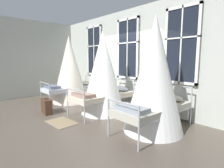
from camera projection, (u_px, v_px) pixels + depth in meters
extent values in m
plane|color=brown|center=(105.00, 111.00, 5.57)|extent=(19.10, 19.10, 0.00)
cube|color=#B2B7AD|center=(130.00, 59.00, 6.08)|extent=(7.87, 0.10, 3.28)
cube|color=#B2B7AD|center=(5.00, 59.00, 7.00)|extent=(0.10, 6.84, 3.28)
cube|color=black|center=(94.00, 51.00, 7.35)|extent=(0.94, 0.02, 2.00)
cube|color=silver|center=(95.00, 74.00, 7.48)|extent=(0.94, 0.06, 0.07)
cube|color=silver|center=(94.00, 27.00, 7.22)|extent=(0.94, 0.06, 0.07)
cube|color=silver|center=(88.00, 51.00, 7.67)|extent=(0.07, 0.06, 2.00)
cube|color=silver|center=(101.00, 50.00, 7.03)|extent=(0.07, 0.06, 2.00)
cube|color=silver|center=(94.00, 51.00, 7.35)|extent=(0.04, 0.06, 2.00)
cube|color=silver|center=(94.00, 46.00, 7.32)|extent=(0.94, 0.06, 0.04)
cube|color=black|center=(128.00, 49.00, 5.96)|extent=(0.94, 0.02, 2.00)
cube|color=silver|center=(127.00, 77.00, 6.09)|extent=(0.94, 0.06, 0.07)
cube|color=silver|center=(128.00, 19.00, 5.83)|extent=(0.94, 0.06, 0.07)
cube|color=silver|center=(119.00, 49.00, 6.28)|extent=(0.07, 0.06, 2.00)
cube|color=silver|center=(138.00, 48.00, 5.64)|extent=(0.07, 0.06, 2.00)
cube|color=silver|center=(128.00, 49.00, 5.96)|extent=(0.04, 0.06, 2.00)
cube|color=silver|center=(128.00, 43.00, 5.93)|extent=(0.94, 0.06, 0.04)
cube|color=black|center=(181.00, 46.00, 4.57)|extent=(0.94, 0.02, 2.00)
cube|color=silver|center=(179.00, 83.00, 4.71)|extent=(0.94, 0.06, 0.07)
cube|color=silver|center=(183.00, 6.00, 4.44)|extent=(0.94, 0.06, 0.07)
cube|color=silver|center=(166.00, 47.00, 4.89)|extent=(0.07, 0.06, 2.00)
cube|color=silver|center=(199.00, 45.00, 4.25)|extent=(0.07, 0.06, 2.00)
cube|color=silver|center=(181.00, 46.00, 4.57)|extent=(0.04, 0.06, 2.00)
cube|color=silver|center=(182.00, 38.00, 4.55)|extent=(0.94, 0.06, 0.04)
cube|color=silver|center=(127.00, 99.00, 6.19)|extent=(4.38, 0.10, 0.36)
cylinder|color=#9EA3A8|center=(86.00, 86.00, 7.77)|extent=(0.04, 0.04, 0.94)
cylinder|color=#9EA3A8|center=(97.00, 88.00, 7.15)|extent=(0.04, 0.04, 0.94)
cylinder|color=#9EA3A8|center=(41.00, 93.00, 6.52)|extent=(0.04, 0.04, 0.81)
cylinder|color=#9EA3A8|center=(50.00, 96.00, 5.90)|extent=(0.04, 0.04, 0.81)
cylinder|color=#9EA3A8|center=(65.00, 89.00, 7.14)|extent=(0.07, 1.95, 0.03)
cylinder|color=#9EA3A8|center=(76.00, 92.00, 6.53)|extent=(0.07, 1.95, 0.03)
cylinder|color=#9EA3A8|center=(91.00, 76.00, 7.40)|extent=(0.83, 0.05, 0.03)
cylinder|color=#9EA3A8|center=(44.00, 83.00, 6.15)|extent=(0.83, 0.05, 0.03)
cube|color=silver|center=(70.00, 88.00, 6.82)|extent=(0.89, 1.99, 0.15)
ellipsoid|color=silver|center=(86.00, 83.00, 7.28)|extent=(0.64, 0.41, 0.14)
cube|color=slate|center=(52.00, 87.00, 6.34)|extent=(0.69, 0.37, 0.10)
cone|color=silver|center=(70.00, 69.00, 6.72)|extent=(1.35, 1.35, 2.51)
cylinder|color=#9EA3A8|center=(116.00, 92.00, 6.39)|extent=(0.04, 0.04, 0.94)
cylinder|color=#9EA3A8|center=(134.00, 95.00, 5.80)|extent=(0.04, 0.04, 0.94)
cylinder|color=#9EA3A8|center=(68.00, 102.00, 5.06)|extent=(0.04, 0.04, 0.81)
cylinder|color=#9EA3A8|center=(84.00, 108.00, 4.47)|extent=(0.04, 0.04, 0.81)
cylinder|color=#9EA3A8|center=(95.00, 96.00, 5.72)|extent=(0.09, 1.95, 0.03)
cylinder|color=#9EA3A8|center=(112.00, 100.00, 5.13)|extent=(0.09, 1.95, 0.03)
cylinder|color=#9EA3A8|center=(125.00, 80.00, 6.03)|extent=(0.83, 0.06, 0.03)
cylinder|color=#9EA3A8|center=(75.00, 90.00, 4.71)|extent=(0.83, 0.06, 0.03)
cube|color=beige|center=(103.00, 96.00, 5.42)|extent=(0.90, 2.00, 0.15)
ellipsoid|color=silver|center=(120.00, 88.00, 5.90)|extent=(0.65, 0.42, 0.14)
cube|color=gray|center=(83.00, 95.00, 4.91)|extent=(0.69, 0.38, 0.10)
cone|color=white|center=(103.00, 73.00, 5.32)|extent=(1.35, 1.35, 2.46)
cylinder|color=#9EA3A8|center=(162.00, 101.00, 4.98)|extent=(0.04, 0.04, 0.94)
cylinder|color=#9EA3A8|center=(191.00, 107.00, 4.36)|extent=(0.04, 0.04, 0.94)
cylinder|color=#9EA3A8|center=(109.00, 118.00, 3.71)|extent=(0.04, 0.04, 0.81)
cylinder|color=#9EA3A8|center=(139.00, 130.00, 3.10)|extent=(0.04, 0.04, 0.81)
cylinder|color=#9EA3A8|center=(139.00, 108.00, 4.34)|extent=(0.07, 1.95, 0.03)
cylinder|color=#9EA3A8|center=(169.00, 116.00, 3.73)|extent=(0.07, 1.95, 0.03)
cylinder|color=#9EA3A8|center=(176.00, 86.00, 4.60)|extent=(0.83, 0.05, 0.03)
cylinder|color=#9EA3A8|center=(122.00, 103.00, 3.35)|extent=(0.83, 0.05, 0.03)
cube|color=#B7B2A3|center=(153.00, 108.00, 4.02)|extent=(0.88, 1.99, 0.15)
ellipsoid|color=beige|center=(171.00, 98.00, 4.48)|extent=(0.64, 0.41, 0.14)
cube|color=#8C939E|center=(132.00, 109.00, 3.54)|extent=(0.69, 0.37, 0.10)
cone|color=white|center=(154.00, 74.00, 3.92)|extent=(1.35, 1.35, 2.59)
cube|color=#8E7A5B|center=(62.00, 122.00, 4.59)|extent=(0.82, 0.59, 0.01)
cube|color=#472D1E|center=(47.00, 106.00, 5.36)|extent=(0.58, 0.28, 0.44)
cube|color=tan|center=(50.00, 106.00, 5.42)|extent=(0.50, 0.09, 0.03)
torus|color=#472D1E|center=(46.00, 99.00, 5.33)|extent=(0.16, 0.16, 0.02)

